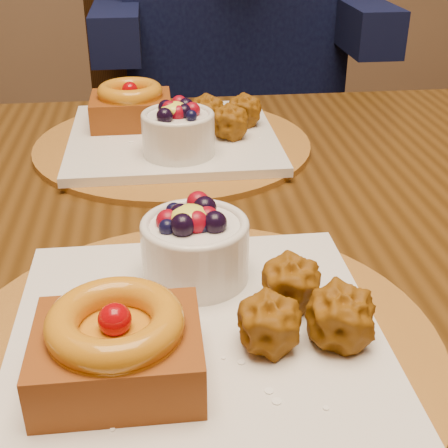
{
  "coord_description": "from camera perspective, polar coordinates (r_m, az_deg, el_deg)",
  "views": [
    {
      "loc": [
        -0.06,
        -0.56,
        1.07
      ],
      "look_at": [
        -0.01,
        -0.13,
        0.84
      ],
      "focal_mm": 50.0,
      "sensor_mm": 36.0,
      "label": 1
    }
  ],
  "objects": [
    {
      "name": "place_setting_near",
      "position": [
        0.48,
        -2.92,
        -8.84
      ],
      "size": [
        0.38,
        0.38,
        0.09
      ],
      "color": "brown",
      "rests_on": "dining_table"
    },
    {
      "name": "dining_table",
      "position": [
        0.72,
        -3.68,
        -5.1
      ],
      "size": [
        1.6,
        0.9,
        0.76
      ],
      "color": "#362009",
      "rests_on": "ground"
    },
    {
      "name": "chair_far",
      "position": [
        1.4,
        -2.99,
        6.53
      ],
      "size": [
        0.56,
        0.56,
        1.0
      ],
      "rotation": [
        0.0,
        0.0,
        -0.16
      ],
      "color": "black",
      "rests_on": "ground"
    },
    {
      "name": "place_setting_far",
      "position": [
        0.86,
        -4.92,
        8.51
      ],
      "size": [
        0.38,
        0.38,
        0.09
      ],
      "color": "brown",
      "rests_on": "dining_table"
    }
  ]
}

